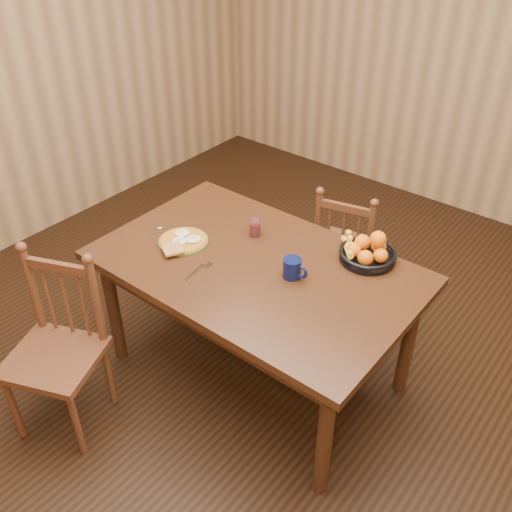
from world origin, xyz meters
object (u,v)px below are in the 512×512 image
Objects in this scene: chair_far at (347,250)px; breakfast_plate at (183,241)px; fruit_bowl at (367,252)px; chair_near at (58,350)px; dining_table at (256,278)px; coffee_mug at (293,268)px.

breakfast_plate is (-0.48, -0.92, 0.35)m from chair_far.
chair_far is at bearing 128.11° from fruit_bowl.
breakfast_plate is at bearing 56.36° from chair_near.
dining_table is at bearing 72.52° from chair_far.
dining_table is 5.22× the size of breakfast_plate.
dining_table is at bearing 12.16° from breakfast_plate.
chair_near reaches higher than chair_far.
dining_table is at bearing -136.96° from fruit_bowl.
breakfast_plate is at bearing -167.84° from dining_table.
coffee_mug is at bearing 8.44° from dining_table.
chair_far is 1.09m from breakfast_plate.
breakfast_plate is at bearing -150.33° from fruit_bowl.
breakfast_plate is 0.64m from coffee_mug.
fruit_bowl is (0.21, 0.35, -0.00)m from coffee_mug.
breakfast_plate is 0.96m from fruit_bowl.
breakfast_plate reaches higher than dining_table.
coffee_mug is at bearing 25.83° from chair_near.
dining_table is 1.03m from chair_near.
fruit_bowl reaches higher than coffee_mug.
chair_far reaches higher than coffee_mug.
dining_table is 4.94× the size of fruit_bowl.
fruit_bowl is at bearing 28.70° from chair_near.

